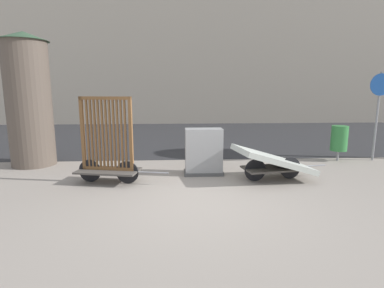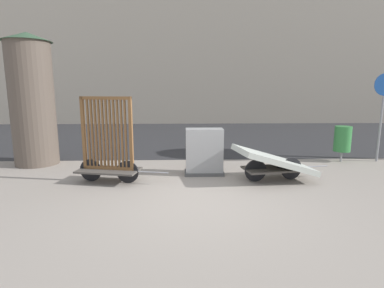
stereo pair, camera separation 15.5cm
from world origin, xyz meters
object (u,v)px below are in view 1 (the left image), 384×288
Objects in this scene: trash_bin at (339,138)px; sign_post at (379,102)px; bike_cart_with_bedframe at (108,152)px; advertising_column at (29,99)px; bike_cart_with_mattress at (274,161)px; utility_cabinet at (204,153)px.

sign_post reaches higher than trash_bin.
advertising_column reaches higher than bike_cart_with_bedframe.
bike_cart_with_mattress is 2.22× the size of trash_bin.
trash_bin is (2.55, 1.80, 0.22)m from bike_cart_with_mattress.
utility_cabinet is at bearing 150.33° from bike_cart_with_mattress.
trash_bin is 0.40× the size of sign_post.
bike_cart_with_bedframe is 3.24m from advertising_column.
bike_cart_with_mattress is 0.89× the size of sign_post.
sign_post is (1.08, -0.01, 1.05)m from trash_bin.
trash_bin is at bearing -0.00° from advertising_column.
utility_cabinet is 0.44× the size of sign_post.
bike_cart_with_mattress is (3.78, 0.00, -0.25)m from bike_cart_with_bedframe.
sign_post is at bearing -0.05° from advertising_column.
trash_bin is 1.51m from sign_post.
advertising_column is at bearing 154.19° from bike_cart_with_mattress.
trash_bin is at bearing 25.42° from bike_cart_with_mattress.
sign_post is (5.20, 1.22, 1.19)m from utility_cabinet.
trash_bin is at bearing 179.51° from sign_post.
trash_bin is 0.29× the size of advertising_column.
bike_cart_with_mattress is at bearing -19.95° from utility_cabinet.
utility_cabinet is at bearing -166.84° from sign_post.
utility_cabinet reaches higher than trash_bin.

